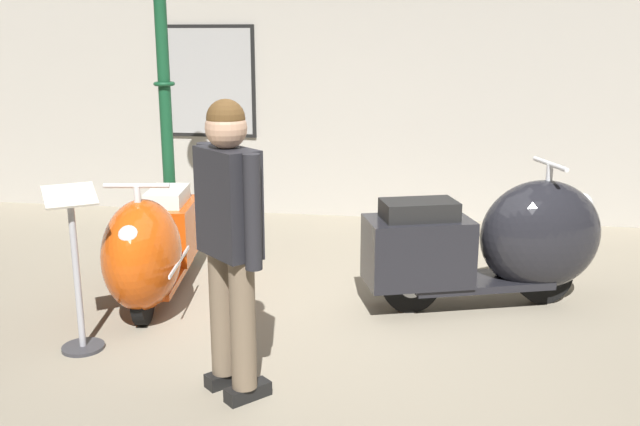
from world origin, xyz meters
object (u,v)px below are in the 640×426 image
Objects in this scene: scooter_1 at (503,242)px; lamppost at (164,82)px; scooter_0 at (152,248)px; info_stanchion at (78,283)px; visitor_0 at (230,230)px.

lamppost is (-2.95, 0.74, 1.13)m from scooter_1.
lamppost is at bearing -174.83° from scooter_0.
scooter_0 is 1.58× the size of info_stanchion.
info_stanchion is (-0.18, -0.81, -0.01)m from scooter_0.
scooter_0 is 2.69m from scooter_1.
scooter_1 reaches higher than scooter_0.
scooter_1 is 3.10m from info_stanchion.
info_stanchion reaches higher than scooter_0.
scooter_0 is 1.65m from visitor_0.
scooter_0 is 0.57× the size of lamppost.
scooter_1 is at bearing -14.11° from lamppost.
visitor_0 reaches higher than info_stanchion.
scooter_1 is 1.11× the size of visitor_0.
lamppost is 1.79× the size of visitor_0.
lamppost is 2.33m from info_stanchion.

